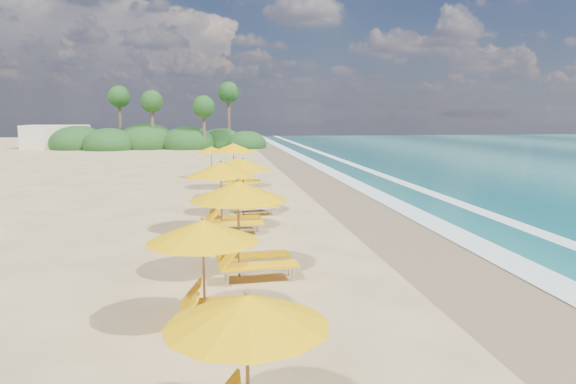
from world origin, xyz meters
name	(u,v)px	position (x,y,z in m)	size (l,w,h in m)	color
ground	(288,223)	(0.00, 0.00, 0.00)	(160.00, 160.00, 0.00)	#D5BD7D
wet_sand	(388,220)	(4.00, 0.00, 0.01)	(4.00, 160.00, 0.01)	#84704E
surf_foam	(453,217)	(6.70, 0.00, 0.03)	(4.00, 160.00, 0.01)	white
station_0	(261,361)	(-2.21, -13.57, 1.16)	(2.23, 2.05, 2.07)	olive
station_1	(213,266)	(-2.80, -9.71, 1.24)	(2.42, 2.24, 2.22)	olive
station_2	(246,222)	(-1.97, -6.50, 1.43)	(2.91, 2.72, 2.56)	olive
station_3	(227,192)	(-2.34, -1.24, 1.43)	(2.79, 2.58, 2.56)	olive
station_4	(248,183)	(-1.42, 1.93, 1.34)	(2.97, 2.88, 2.39)	olive
station_5	(239,175)	(-1.57, 6.43, 1.14)	(2.28, 2.13, 2.04)	olive
station_6	(237,163)	(-1.53, 9.61, 1.47)	(3.03, 2.86, 2.62)	olive
station_7	(214,160)	(-2.83, 14.88, 1.18)	(2.69, 2.63, 2.11)	olive
treeline	(155,140)	(-9.94, 45.51, 1.00)	(25.80, 8.80, 9.74)	#163D14
beach_building	(56,137)	(-22.00, 48.00, 1.40)	(7.00, 5.00, 2.80)	beige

